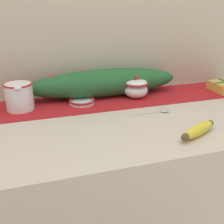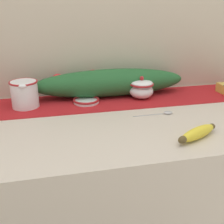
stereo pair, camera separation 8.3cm
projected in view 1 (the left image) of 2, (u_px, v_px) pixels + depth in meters
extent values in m
cube|color=beige|center=(122.00, 203.00, 1.33)|extent=(1.55, 0.72, 0.88)
cube|color=#B7AD99|center=(99.00, 29.00, 1.38)|extent=(2.35, 0.04, 2.40)
cube|color=#A8191E|center=(109.00, 100.00, 1.35)|extent=(1.43, 0.27, 0.00)
cylinder|color=white|center=(19.00, 97.00, 1.22)|extent=(0.12, 0.12, 0.12)
torus|color=#A31E23|center=(18.00, 84.00, 1.20)|extent=(0.12, 0.12, 0.01)
torus|color=white|center=(19.00, 90.00, 1.28)|extent=(0.06, 0.01, 0.06)
ellipsoid|color=white|center=(18.00, 88.00, 1.15)|extent=(0.04, 0.03, 0.02)
ellipsoid|color=white|center=(136.00, 90.00, 1.38)|extent=(0.12, 0.12, 0.07)
torus|color=#A31E23|center=(136.00, 83.00, 1.36)|extent=(0.12, 0.12, 0.01)
ellipsoid|color=white|center=(136.00, 82.00, 1.36)|extent=(0.11, 0.11, 0.03)
sphere|color=#A31E23|center=(136.00, 78.00, 1.35)|extent=(0.02, 0.02, 0.02)
cylinder|color=white|center=(82.00, 102.00, 1.31)|extent=(0.12, 0.12, 0.01)
torus|color=#A31E23|center=(82.00, 100.00, 1.30)|extent=(0.12, 0.12, 0.01)
ellipsoid|color=yellow|center=(198.00, 130.00, 1.00)|extent=(0.18, 0.12, 0.04)
ellipsoid|color=brown|center=(185.00, 137.00, 0.95)|extent=(0.04, 0.04, 0.03)
ellipsoid|color=brown|center=(210.00, 123.00, 1.05)|extent=(0.04, 0.03, 0.02)
cube|color=#B7B7BC|center=(146.00, 114.00, 1.19)|extent=(0.14, 0.01, 0.00)
ellipsoid|color=#B7B7BC|center=(165.00, 111.00, 1.22)|extent=(0.04, 0.03, 0.01)
ellipsoid|color=#235B2D|center=(105.00, 83.00, 1.38)|extent=(0.76, 0.15, 0.14)
sphere|color=red|center=(52.00, 81.00, 1.33)|extent=(0.06, 0.06, 0.06)
sphere|color=red|center=(87.00, 77.00, 1.37)|extent=(0.07, 0.07, 0.07)
sphere|color=red|center=(117.00, 77.00, 1.42)|extent=(0.06, 0.06, 0.06)
sphere|color=red|center=(152.00, 76.00, 1.45)|extent=(0.06, 0.06, 0.06)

